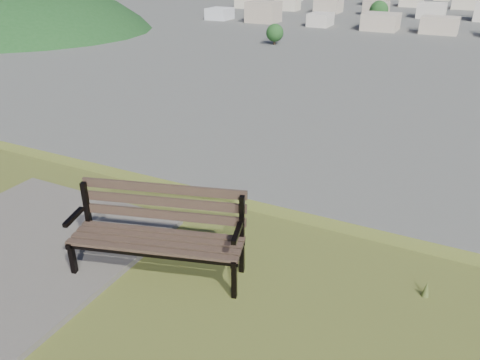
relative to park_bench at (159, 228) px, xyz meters
The scene contains 1 object.
park_bench is the anchor object (origin of this frame).
Camera 1 is at (2.39, -1.10, 28.22)m, focal length 35.00 mm.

